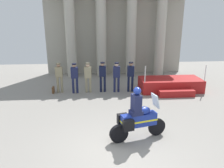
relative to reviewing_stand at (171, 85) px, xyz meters
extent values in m
plane|color=gray|center=(-3.53, -5.67, -0.34)|extent=(28.00, 28.00, 0.00)
cube|color=#A49F91|center=(-2.79, 4.67, 3.06)|extent=(10.03, 0.30, 6.81)
cylinder|color=#B2AD9E|center=(-5.93, 3.72, 2.49)|extent=(0.71, 0.71, 5.66)
cylinder|color=#B2AD9E|center=(-3.84, 3.72, 2.49)|extent=(0.71, 0.71, 5.66)
cylinder|color=#B2AD9E|center=(-1.75, 3.72, 2.49)|extent=(0.71, 0.71, 5.66)
cylinder|color=#B2AD9E|center=(0.34, 3.72, 2.49)|extent=(0.71, 0.71, 5.66)
cube|color=#A51919|center=(0.00, 0.08, 0.01)|extent=(3.49, 1.55, 0.71)
cube|color=#A51919|center=(0.00, -0.94, -0.16)|extent=(1.92, 0.50, 0.35)
cylinder|color=silver|center=(-1.66, -0.61, 0.82)|extent=(0.05, 0.05, 0.90)
cylinder|color=silver|center=(1.66, -0.61, 0.82)|extent=(0.05, 0.05, 0.90)
cylinder|color=#847A5B|center=(-6.41, 0.20, 0.12)|extent=(0.13, 0.13, 0.91)
cylinder|color=#847A5B|center=(-6.19, 0.20, 0.12)|extent=(0.13, 0.13, 0.91)
cube|color=#847A5B|center=(-6.30, 0.20, 0.85)|extent=(0.39, 0.24, 0.56)
sphere|color=#997056|center=(-6.30, 0.20, 1.24)|extent=(0.21, 0.21, 0.21)
cylinder|color=#4F4937|center=(-6.30, 0.20, 1.32)|extent=(0.24, 0.24, 0.06)
cylinder|color=#191E42|center=(-5.55, 0.02, 0.09)|extent=(0.13, 0.13, 0.87)
cylinder|color=#191E42|center=(-5.33, 0.02, 0.09)|extent=(0.13, 0.13, 0.87)
cube|color=#191E42|center=(-5.44, 0.02, 0.83)|extent=(0.39, 0.24, 0.61)
sphere|color=#997056|center=(-5.44, 0.02, 1.24)|extent=(0.21, 0.21, 0.21)
cylinder|color=black|center=(-5.44, 0.02, 1.32)|extent=(0.24, 0.24, 0.06)
cylinder|color=gray|center=(-4.82, 0.10, 0.08)|extent=(0.13, 0.13, 0.84)
cylinder|color=gray|center=(-4.60, 0.10, 0.08)|extent=(0.13, 0.13, 0.84)
cube|color=gray|center=(-4.71, 0.10, 0.82)|extent=(0.39, 0.24, 0.63)
sphere|color=beige|center=(-4.71, 0.10, 1.24)|extent=(0.21, 0.21, 0.21)
cylinder|color=brown|center=(-4.71, 0.10, 1.32)|extent=(0.24, 0.24, 0.06)
cylinder|color=black|center=(-4.01, 0.12, 0.11)|extent=(0.13, 0.13, 0.91)
cylinder|color=black|center=(-3.79, 0.12, 0.11)|extent=(0.13, 0.13, 0.91)
cube|color=black|center=(-3.90, 0.12, 0.86)|extent=(0.39, 0.24, 0.59)
sphere|color=tan|center=(-3.90, 0.12, 1.26)|extent=(0.21, 0.21, 0.21)
cylinder|color=black|center=(-3.90, 0.12, 1.34)|extent=(0.24, 0.24, 0.06)
cylinder|color=#191E42|center=(-3.24, 0.03, 0.09)|extent=(0.13, 0.13, 0.86)
cylinder|color=#191E42|center=(-3.02, 0.03, 0.09)|extent=(0.13, 0.13, 0.86)
cube|color=#191E42|center=(-3.13, 0.03, 0.83)|extent=(0.39, 0.24, 0.62)
sphere|color=beige|center=(-3.13, 0.03, 1.25)|extent=(0.21, 0.21, 0.21)
cylinder|color=black|center=(-3.13, 0.03, 1.33)|extent=(0.24, 0.24, 0.06)
cylinder|color=black|center=(-2.44, 0.04, 0.11)|extent=(0.13, 0.13, 0.90)
cylinder|color=black|center=(-2.22, 0.04, 0.11)|extent=(0.13, 0.13, 0.90)
cube|color=black|center=(-2.33, 0.04, 0.86)|extent=(0.39, 0.24, 0.59)
sphere|color=#997056|center=(-2.33, 0.04, 1.26)|extent=(0.21, 0.21, 0.21)
cylinder|color=black|center=(-2.33, 0.04, 1.34)|extent=(0.24, 0.24, 0.06)
cylinder|color=black|center=(-2.16, -4.82, -0.02)|extent=(0.64, 0.26, 0.64)
cylinder|color=black|center=(-3.57, -5.19, -0.02)|extent=(0.65, 0.30, 0.64)
cube|color=navy|center=(-2.86, -5.01, 0.38)|extent=(1.28, 0.62, 0.44)
ellipsoid|color=navy|center=(-2.72, -4.97, 0.70)|extent=(0.58, 0.44, 0.26)
cube|color=yellow|center=(-2.86, -5.01, 0.36)|extent=(1.30, 0.64, 0.06)
cube|color=silver|center=(-2.28, -4.86, 1.00)|extent=(0.25, 0.43, 0.47)
cube|color=black|center=(-3.41, -4.88, 0.38)|extent=(0.39, 0.27, 0.36)
cube|color=black|center=(-3.28, -5.38, 0.38)|extent=(0.39, 0.27, 0.36)
cube|color=#191E42|center=(-2.98, -5.04, 0.67)|extent=(0.47, 0.43, 0.14)
cube|color=#191E42|center=(-2.98, -5.04, 1.02)|extent=(0.34, 0.41, 0.56)
sphere|color=navy|center=(-2.96, -5.03, 1.43)|extent=(0.26, 0.26, 0.26)
cube|color=brown|center=(-6.68, 0.14, -0.16)|extent=(0.10, 0.32, 0.36)
camera|label=1|loc=(-4.31, -11.65, 3.71)|focal=34.89mm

